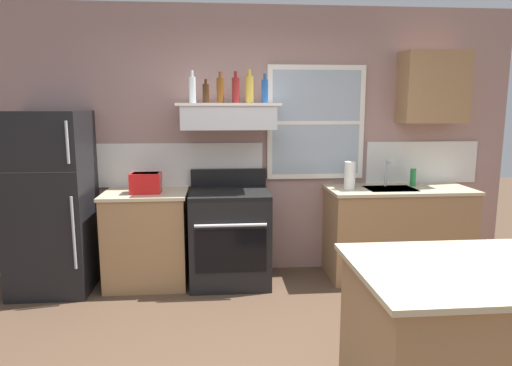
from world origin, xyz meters
TOP-DOWN VIEW (x-y plane):
  - back_wall at (0.03, 2.23)m, footprint 5.40×0.11m
  - refrigerator at (-1.90, 1.84)m, footprint 0.70×0.72m
  - counter_left_of_stove at (-1.05, 1.90)m, footprint 0.79×0.63m
  - toaster at (-1.03, 1.85)m, footprint 0.30×0.20m
  - stove_range at (-0.25, 1.86)m, footprint 0.76×0.69m
  - range_hood_shelf at (-0.25, 1.96)m, footprint 0.96×0.52m
  - bottle_clear_tall at (-0.58, 1.95)m, footprint 0.06×0.06m
  - bottle_brown_stout at (-0.46, 1.90)m, footprint 0.06×0.06m
  - bottle_amber_wine at (-0.32, 1.97)m, footprint 0.07×0.07m
  - bottle_red_label_wine at (-0.18, 1.98)m, footprint 0.07×0.07m
  - bottle_champagne_gold_foil at (-0.04, 2.02)m, footprint 0.08×0.08m
  - bottle_blue_liqueur at (0.10, 1.98)m, footprint 0.07×0.07m
  - counter_right_with_sink at (1.45, 1.90)m, footprint 1.43×0.63m
  - sink_faucet at (1.35, 2.00)m, footprint 0.03×0.17m
  - paper_towel_roll at (0.94, 1.90)m, footprint 0.11×0.11m
  - dish_soap_bottle at (1.63, 2.00)m, footprint 0.06×0.06m
  - kitchen_island at (1.02, -0.32)m, footprint 1.40×0.90m
  - upper_cabinet_right at (1.80, 2.04)m, footprint 0.64×0.32m

SIDE VIEW (x-z plane):
  - counter_left_of_stove at x=-1.05m, z-range 0.00..0.91m
  - counter_right_with_sink at x=1.45m, z-range 0.00..0.91m
  - kitchen_island at x=1.02m, z-range 0.00..0.91m
  - stove_range at x=-0.25m, z-range -0.08..1.01m
  - refrigerator at x=-1.90m, z-range 0.00..1.68m
  - dish_soap_bottle at x=1.63m, z-range 0.91..1.09m
  - toaster at x=-1.03m, z-range 0.91..1.10m
  - paper_towel_roll at x=0.94m, z-range 0.91..1.18m
  - sink_faucet at x=1.35m, z-range 0.94..1.22m
  - back_wall at x=0.03m, z-range 0.00..2.70m
  - range_hood_shelf at x=-0.25m, z-range 1.50..1.75m
  - bottle_brown_stout at x=-0.46m, z-range 1.73..1.95m
  - bottle_blue_liqueur at x=0.10m, z-range 1.72..2.00m
  - bottle_amber_wine at x=-0.32m, z-range 1.72..2.01m
  - bottle_red_label_wine at x=-0.18m, z-range 1.72..2.02m
  - bottle_clear_tall at x=-0.58m, z-range 1.72..2.02m
  - bottle_champagne_gold_foil at x=-0.04m, z-range 1.72..2.04m
  - upper_cabinet_right at x=1.80m, z-range 1.55..2.25m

